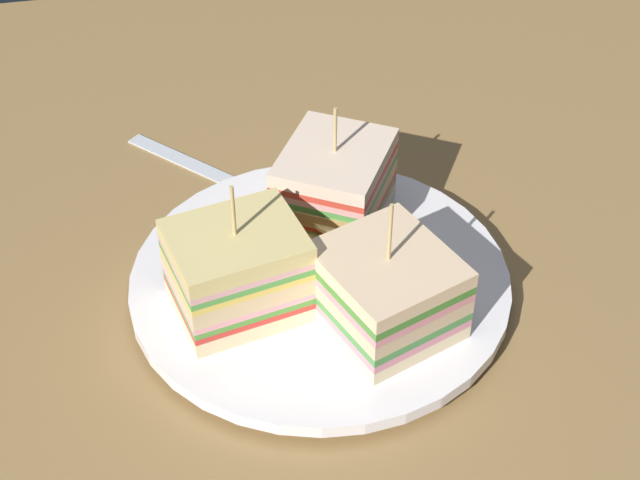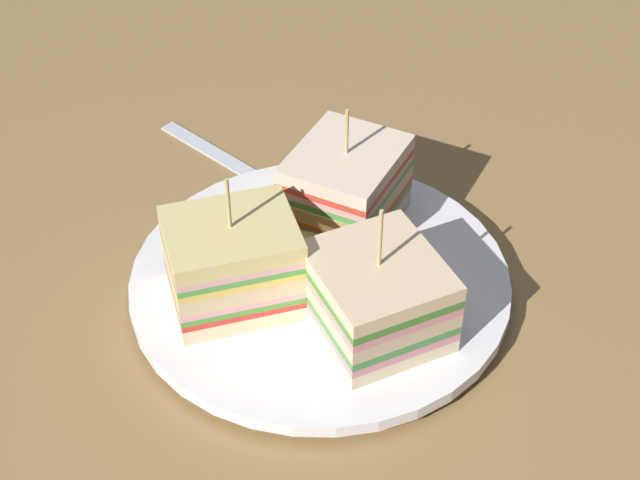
% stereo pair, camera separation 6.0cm
% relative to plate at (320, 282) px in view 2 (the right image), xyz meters
% --- Properties ---
extents(ground_plane, '(1.22, 0.90, 0.02)m').
position_rel_plate_xyz_m(ground_plane, '(0.00, 0.00, -0.02)').
color(ground_plane, olive).
extents(plate, '(0.24, 0.24, 0.02)m').
position_rel_plate_xyz_m(plate, '(0.00, 0.00, 0.00)').
color(plate, white).
rests_on(plate, ground_plane).
extents(sandwich_wedge_0, '(0.09, 0.08, 0.09)m').
position_rel_plate_xyz_m(sandwich_wedge_0, '(-0.05, -0.02, 0.04)').
color(sandwich_wedge_0, beige).
rests_on(sandwich_wedge_0, plate).
extents(sandwich_wedge_1, '(0.09, 0.10, 0.09)m').
position_rel_plate_xyz_m(sandwich_wedge_1, '(0.03, -0.05, 0.03)').
color(sandwich_wedge_1, beige).
rests_on(sandwich_wedge_1, plate).
extents(sandwich_wedge_2, '(0.09, 0.10, 0.09)m').
position_rel_plate_xyz_m(sandwich_wedge_2, '(0.02, 0.05, 0.03)').
color(sandwich_wedge_2, beige).
rests_on(sandwich_wedge_2, plate).
extents(chip_pile, '(0.08, 0.08, 0.03)m').
position_rel_plate_xyz_m(chip_pile, '(0.01, 0.01, 0.02)').
color(chip_pile, '#DCB869').
rests_on(chip_pile, plate).
extents(spoon, '(0.11, 0.12, 0.01)m').
position_rel_plate_xyz_m(spoon, '(-0.04, 0.12, -0.01)').
color(spoon, silver).
rests_on(spoon, ground_plane).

